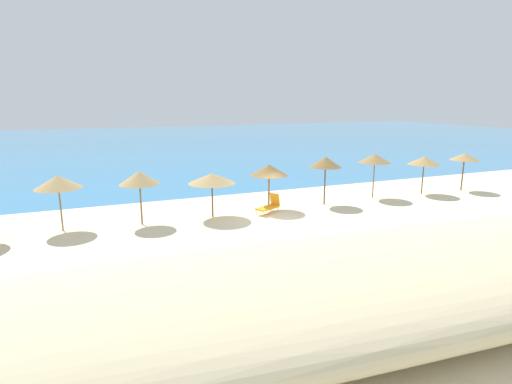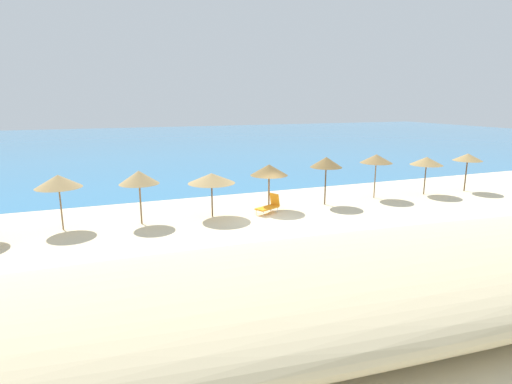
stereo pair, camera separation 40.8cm
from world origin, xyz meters
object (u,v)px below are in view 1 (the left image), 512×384
object	(u,v)px
beach_umbrella_5	(269,170)
beach_umbrella_2	(58,182)
lounge_chair_0	(270,205)
beach_umbrella_3	(139,178)
beach_umbrella_4	(212,178)
beach_umbrella_8	(424,161)
beach_umbrella_6	(326,162)
beach_umbrella_7	(375,158)
beach_umbrella_9	(465,157)

from	to	relation	value
beach_umbrella_5	beach_umbrella_2	bearing A→B (deg)	179.37
lounge_chair_0	beach_umbrella_3	bearing A→B (deg)	61.07
beach_umbrella_4	beach_umbrella_8	world-z (taller)	beach_umbrella_8
lounge_chair_0	beach_umbrella_4	bearing A→B (deg)	56.69
beach_umbrella_3	beach_umbrella_8	xyz separation A→B (m)	(18.72, 0.10, -0.16)
beach_umbrella_3	beach_umbrella_6	distance (m)	10.95
beach_umbrella_5	beach_umbrella_7	distance (m)	7.58
beach_umbrella_3	lounge_chair_0	world-z (taller)	beach_umbrella_3
beach_umbrella_9	beach_umbrella_3	bearing A→B (deg)	179.67
beach_umbrella_5	beach_umbrella_6	world-z (taller)	beach_umbrella_6
beach_umbrella_3	beach_umbrella_5	bearing A→B (deg)	2.19
beach_umbrella_4	beach_umbrella_8	xyz separation A→B (m)	(14.93, 0.14, 0.13)
beach_umbrella_6	beach_umbrella_7	xyz separation A→B (m)	(3.92, 0.36, -0.03)
beach_umbrella_2	beach_umbrella_8	xyz separation A→B (m)	(22.47, -0.30, -0.15)
beach_umbrella_8	lounge_chair_0	size ratio (longest dim) A/B	1.63
beach_umbrella_2	beach_umbrella_4	size ratio (longest dim) A/B	1.08
beach_umbrella_3	beach_umbrella_7	distance (m)	14.87
beach_umbrella_3	beach_umbrella_7	bearing A→B (deg)	1.66
beach_umbrella_8	lounge_chair_0	bearing A→B (deg)	-176.93
beach_umbrella_9	beach_umbrella_6	bearing A→B (deg)	178.97
beach_umbrella_8	beach_umbrella_9	size ratio (longest dim) A/B	0.96
beach_umbrella_2	beach_umbrella_6	bearing A→B (deg)	-1.28
beach_umbrella_4	beach_umbrella_6	xyz separation A→B (m)	(7.16, 0.11, 0.47)
beach_umbrella_2	beach_umbrella_6	size ratio (longest dim) A/B	0.94
beach_umbrella_4	beach_umbrella_6	bearing A→B (deg)	0.91
beach_umbrella_6	beach_umbrella_2	bearing A→B (deg)	178.72
beach_umbrella_7	beach_umbrella_8	bearing A→B (deg)	-4.94
lounge_chair_0	beach_umbrella_9	bearing A→B (deg)	-113.07
beach_umbrella_5	beach_umbrella_9	distance (m)	14.85
beach_umbrella_2	beach_umbrella_8	size ratio (longest dim) A/B	1.08
beach_umbrella_4	lounge_chair_0	world-z (taller)	beach_umbrella_4
beach_umbrella_5	beach_umbrella_7	bearing A→B (deg)	1.14
beach_umbrella_8	beach_umbrella_5	bearing A→B (deg)	179.09
beach_umbrella_6	beach_umbrella_4	bearing A→B (deg)	-179.09
beach_umbrella_6	lounge_chair_0	size ratio (longest dim) A/B	1.88
beach_umbrella_4	beach_umbrella_7	distance (m)	11.10
beach_umbrella_6	beach_umbrella_8	bearing A→B (deg)	0.17
beach_umbrella_2	beach_umbrella_9	xyz separation A→B (m)	(25.89, -0.53, -0.04)
beach_umbrella_4	beach_umbrella_9	size ratio (longest dim) A/B	0.96
beach_umbrella_4	beach_umbrella_5	world-z (taller)	beach_umbrella_5
beach_umbrella_9	beach_umbrella_2	bearing A→B (deg)	178.83
beach_umbrella_5	beach_umbrella_6	bearing A→B (deg)	-3.21
beach_umbrella_7	lounge_chair_0	xyz separation A→B (m)	(-7.88, -0.96, -2.14)
beach_umbrella_6	beach_umbrella_5	bearing A→B (deg)	176.79
beach_umbrella_4	beach_umbrella_6	distance (m)	7.18
beach_umbrella_2	lounge_chair_0	xyz separation A→B (m)	(10.74, -0.93, -1.98)
beach_umbrella_3	beach_umbrella_7	xyz separation A→B (m)	(14.87, 0.43, 0.15)
beach_umbrella_5	lounge_chair_0	bearing A→B (deg)	-110.73
beach_umbrella_7	lounge_chair_0	size ratio (longest dim) A/B	1.84
beach_umbrella_8	lounge_chair_0	distance (m)	11.89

